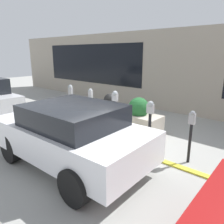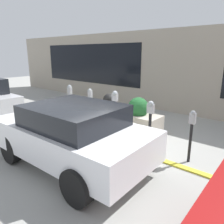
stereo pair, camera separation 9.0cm
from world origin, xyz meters
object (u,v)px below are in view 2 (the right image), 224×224
(parking_meter_second, at_px, (150,118))
(trash_bin, at_px, (109,109))
(parking_meter_middle, at_px, (115,107))
(parking_meter_nearest, at_px, (191,129))
(parking_meter_farthest, at_px, (70,95))
(parking_meter_fourth, at_px, (90,106))
(planter_box, at_px, (138,118))
(parked_car_middle, at_px, (72,134))

(parking_meter_second, distance_m, trash_bin, 2.58)
(trash_bin, bearing_deg, parking_meter_middle, 138.34)
(parking_meter_nearest, height_order, parking_meter_farthest, parking_meter_farthest)
(parking_meter_fourth, xyz_separation_m, planter_box, (-1.23, -1.04, -0.43))
(parking_meter_nearest, relative_size, planter_box, 0.84)
(parking_meter_fourth, relative_size, planter_box, 0.94)
(parking_meter_nearest, bearing_deg, parked_car_middle, 43.57)
(parking_meter_farthest, distance_m, trash_bin, 1.52)
(parking_meter_second, distance_m, parking_meter_farthest, 3.44)
(parking_meter_fourth, height_order, parking_meter_farthest, parking_meter_farthest)
(parking_meter_second, relative_size, parking_meter_fourth, 0.94)
(parking_meter_middle, relative_size, trash_bin, 1.32)
(parking_meter_second, bearing_deg, planter_box, -44.46)
(parking_meter_nearest, distance_m, parking_meter_second, 1.11)
(parked_car_middle, bearing_deg, parking_meter_nearest, -138.27)
(parking_meter_second, xyz_separation_m, parking_meter_middle, (1.22, 0.00, 0.10))
(planter_box, xyz_separation_m, trash_bin, (1.25, 0.08, 0.12))
(parking_meter_fourth, bearing_deg, parking_meter_middle, 177.72)
(parking_meter_second, relative_size, parking_meter_farthest, 0.93)
(parking_meter_nearest, height_order, trash_bin, parking_meter_nearest)
(parking_meter_second, height_order, trash_bin, parking_meter_second)
(parking_meter_nearest, xyz_separation_m, parking_meter_middle, (2.33, 0.05, 0.19))
(trash_bin, bearing_deg, parking_meter_nearest, 164.59)
(parking_meter_middle, bearing_deg, parking_meter_second, -179.91)
(parking_meter_middle, bearing_deg, planter_box, -96.35)
(parking_meter_second, xyz_separation_m, parking_meter_farthest, (3.44, -0.08, 0.19))
(parking_meter_farthest, xyz_separation_m, planter_box, (-2.33, -1.00, -0.66))
(parking_meter_nearest, distance_m, parked_car_middle, 2.83)
(parking_meter_farthest, xyz_separation_m, trash_bin, (-1.09, -0.92, -0.54))
(parking_meter_middle, height_order, trash_bin, parking_meter_middle)
(planter_box, bearing_deg, parked_car_middle, 92.94)
(parking_meter_nearest, relative_size, trash_bin, 1.13)
(trash_bin, bearing_deg, parking_meter_second, 156.95)
(parking_meter_middle, xyz_separation_m, trash_bin, (1.13, -1.00, -0.45))
(parked_car_middle, distance_m, trash_bin, 3.23)
(parking_meter_nearest, distance_m, parking_meter_farthest, 4.55)
(parking_meter_second, height_order, parked_car_middle, parked_car_middle)
(planter_box, bearing_deg, parking_meter_middle, 83.65)
(planter_box, distance_m, parked_car_middle, 3.01)
(parking_meter_nearest, xyz_separation_m, planter_box, (2.21, -1.04, -0.39))
(parking_meter_nearest, distance_m, planter_box, 2.47)
(parking_meter_nearest, distance_m, trash_bin, 3.59)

